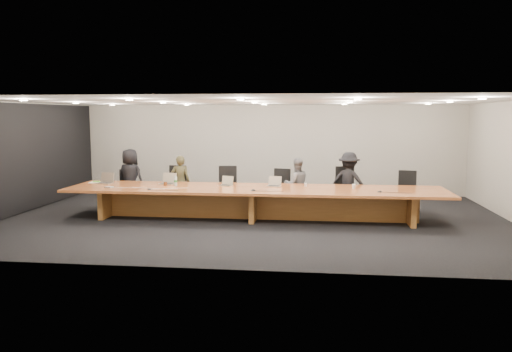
% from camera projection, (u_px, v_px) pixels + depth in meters
% --- Properties ---
extents(ground, '(12.00, 12.00, 0.00)m').
position_uv_depth(ground, '(255.00, 219.00, 11.98)').
color(ground, black).
rests_on(ground, ground).
extents(back_wall, '(12.00, 0.02, 2.80)m').
position_uv_depth(back_wall, '(270.00, 149.00, 15.76)').
color(back_wall, beige).
rests_on(back_wall, ground).
extents(left_wall_panel, '(0.08, 7.84, 2.74)m').
position_uv_depth(left_wall_panel, '(20.00, 159.00, 12.51)').
color(left_wall_panel, black).
rests_on(left_wall_panel, ground).
extents(conference_table, '(9.00, 1.80, 0.75)m').
position_uv_depth(conference_table, '(255.00, 197.00, 11.92)').
color(conference_table, brown).
rests_on(conference_table, ground).
extents(chair_far_left, '(0.57, 0.57, 1.02)m').
position_uv_depth(chair_far_left, '(124.00, 188.00, 13.49)').
color(chair_far_left, black).
rests_on(chair_far_left, ground).
extents(chair_left, '(0.62, 0.62, 1.14)m').
position_uv_depth(chair_left, '(175.00, 186.00, 13.47)').
color(chair_left, black).
rests_on(chair_left, ground).
extents(chair_mid_left, '(0.65, 0.65, 1.15)m').
position_uv_depth(chair_mid_left, '(227.00, 187.00, 13.23)').
color(chair_mid_left, black).
rests_on(chair_mid_left, ground).
extents(chair_mid_right, '(0.69, 0.69, 1.08)m').
position_uv_depth(chair_mid_right, '(279.00, 189.00, 13.18)').
color(chair_mid_right, black).
rests_on(chair_mid_right, ground).
extents(chair_right, '(0.68, 0.68, 1.16)m').
position_uv_depth(chair_right, '(346.00, 188.00, 12.95)').
color(chair_right, black).
rests_on(chair_right, ground).
extents(chair_far_right, '(0.66, 0.66, 1.08)m').
position_uv_depth(chair_far_right, '(406.00, 191.00, 12.76)').
color(chair_far_right, black).
rests_on(chair_far_right, ground).
extents(person_a, '(0.86, 0.65, 1.57)m').
position_uv_depth(person_a, '(130.00, 178.00, 13.55)').
color(person_a, black).
rests_on(person_a, ground).
extents(person_b, '(0.56, 0.40, 1.42)m').
position_uv_depth(person_b, '(180.00, 182.00, 13.31)').
color(person_b, '#36331D').
rests_on(person_b, ground).
extents(person_c, '(0.80, 0.71, 1.37)m').
position_uv_depth(person_c, '(297.00, 184.00, 12.96)').
color(person_c, slate).
rests_on(person_c, ground).
extents(person_d, '(1.13, 0.89, 1.54)m').
position_uv_depth(person_d, '(349.00, 182.00, 12.79)').
color(person_d, black).
rests_on(person_d, ground).
extents(laptop_a, '(0.41, 0.33, 0.29)m').
position_uv_depth(laptop_a, '(104.00, 178.00, 12.62)').
color(laptop_a, tan).
rests_on(laptop_a, conference_table).
extents(laptop_b, '(0.41, 0.32, 0.29)m').
position_uv_depth(laptop_b, '(167.00, 178.00, 12.52)').
color(laptop_b, tan).
rests_on(laptop_b, conference_table).
extents(laptop_c, '(0.36, 0.31, 0.24)m').
position_uv_depth(laptop_c, '(225.00, 181.00, 12.24)').
color(laptop_c, '#B9AD8D').
rests_on(laptop_c, conference_table).
extents(laptop_d, '(0.36, 0.30, 0.25)m').
position_uv_depth(laptop_d, '(274.00, 181.00, 12.11)').
color(laptop_d, '#BCA88F').
rests_on(laptop_d, conference_table).
extents(water_bottle, '(0.09, 0.09, 0.24)m').
position_uv_depth(water_bottle, '(176.00, 181.00, 12.22)').
color(water_bottle, '#AFC0BB').
rests_on(water_bottle, conference_table).
extents(amber_mug, '(0.08, 0.08, 0.10)m').
position_uv_depth(amber_mug, '(165.00, 184.00, 12.20)').
color(amber_mug, brown).
rests_on(amber_mug, conference_table).
extents(paper_cup_near, '(0.07, 0.07, 0.08)m').
position_uv_depth(paper_cup_near, '(306.00, 185.00, 12.14)').
color(paper_cup_near, silver).
rests_on(paper_cup_near, conference_table).
extents(paper_cup_far, '(0.11, 0.11, 0.10)m').
position_uv_depth(paper_cup_far, '(354.00, 186.00, 11.78)').
color(paper_cup_far, silver).
rests_on(paper_cup_far, conference_table).
extents(notepad, '(0.29, 0.24, 0.02)m').
position_uv_depth(notepad, '(96.00, 182.00, 12.80)').
color(notepad, silver).
rests_on(notepad, conference_table).
extents(lime_gadget, '(0.16, 0.10, 0.03)m').
position_uv_depth(lime_gadget, '(96.00, 182.00, 12.80)').
color(lime_gadget, '#5DB02F').
rests_on(lime_gadget, notepad).
extents(av_box, '(0.21, 0.18, 0.03)m').
position_uv_depth(av_box, '(109.00, 187.00, 11.92)').
color(av_box, '#B0B0B5').
rests_on(av_box, conference_table).
extents(mic_left, '(0.14, 0.14, 0.03)m').
position_uv_depth(mic_left, '(149.00, 189.00, 11.60)').
color(mic_left, black).
rests_on(mic_left, conference_table).
extents(mic_center, '(0.14, 0.14, 0.03)m').
position_uv_depth(mic_center, '(253.00, 190.00, 11.46)').
color(mic_center, black).
rests_on(mic_center, conference_table).
extents(mic_right, '(0.13, 0.13, 0.03)m').
position_uv_depth(mic_right, '(380.00, 191.00, 11.24)').
color(mic_right, black).
rests_on(mic_right, conference_table).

